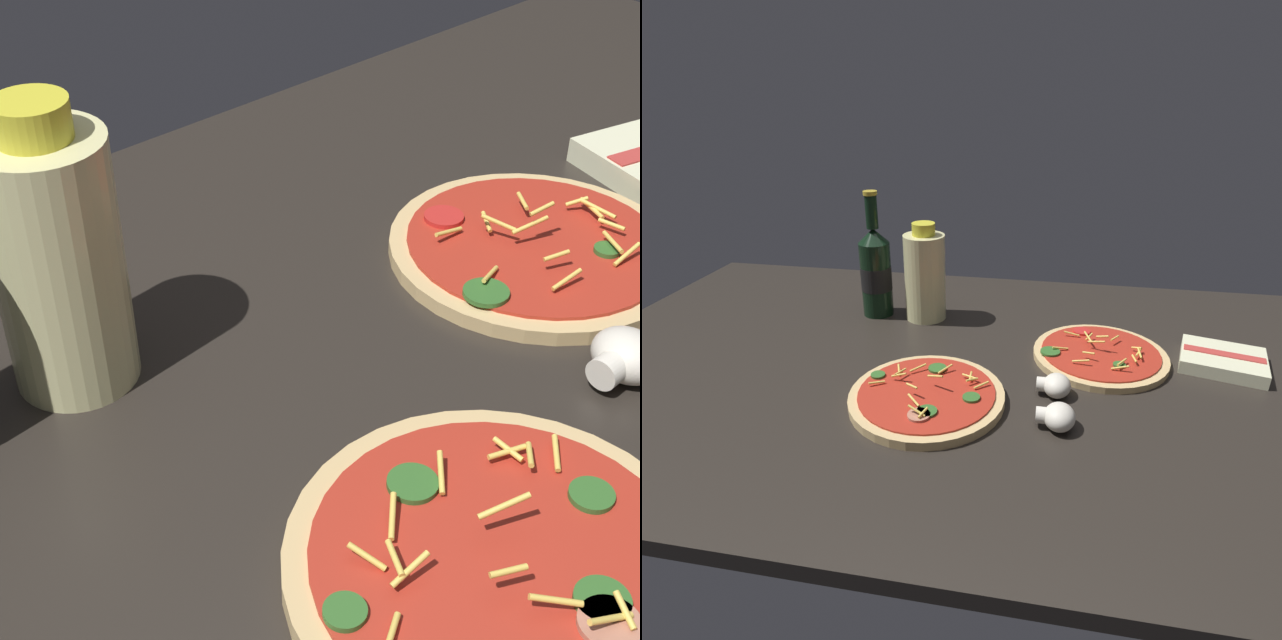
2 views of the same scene
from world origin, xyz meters
TOP-DOWN VIEW (x-y plane):
  - counter_slab at (0.00, 0.00)cm, footprint 160.00×90.00cm
  - pizza_near at (-8.24, -13.35)cm, footprint 24.55×24.55cm
  - pizza_far at (19.56, 5.64)cm, footprint 24.12×24.12cm
  - oil_bottle at (-16.12, 18.07)cm, footprint 8.60×8.60cm
  - mushroom_left at (11.57, -8.07)cm, footprint 5.48×5.22cm

SIDE VIEW (x-z plane):
  - counter_slab at x=0.00cm, z-range 0.00..2.50cm
  - pizza_far at x=19.56cm, z-range 0.76..5.76cm
  - pizza_near at x=-8.24cm, z-range 1.06..5.71cm
  - mushroom_left at x=11.57cm, z-range 2.50..6.15cm
  - oil_bottle at x=-16.12cm, z-range 1.67..22.30cm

